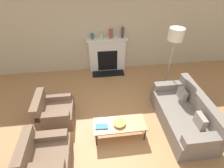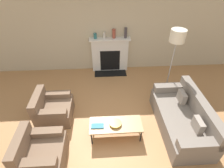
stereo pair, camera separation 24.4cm
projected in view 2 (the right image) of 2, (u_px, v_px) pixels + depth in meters
The scene contains 14 objects.
ground_plane at pixel (107, 142), 3.97m from camera, with size 18.00×18.00×0.00m, color #A87547.
wall_back at pixel (102, 29), 5.64m from camera, with size 18.00×0.06×2.90m.
fireplace at pixel (110, 55), 6.06m from camera, with size 1.35×0.59×1.20m.
couch at pixel (183, 118), 4.12m from camera, with size 0.95×1.96×0.85m.
armchair_near at pixel (40, 153), 3.45m from camera, with size 0.86×0.85×0.76m.
armchair_far at pixel (53, 109), 4.40m from camera, with size 0.86×0.85×0.76m.
coffee_table at pixel (116, 125), 3.91m from camera, with size 1.17×0.49×0.38m.
bowl at pixel (115, 123), 3.86m from camera, with size 0.27×0.27×0.06m.
book at pixel (97, 126), 3.83m from camera, with size 0.28×0.15×0.02m.
floor_lamp at pixel (177, 40), 4.30m from camera, with size 0.38×0.38×1.98m.
mantel_vase_left at pixel (95, 36), 5.62m from camera, with size 0.10×0.10×0.17m.
mantel_vase_center_left at pixel (104, 35), 5.63m from camera, with size 0.09×0.09×0.19m.
mantel_vase_center_right at pixel (114, 34), 5.61m from camera, with size 0.11×0.11×0.29m.
mantel_vase_right at pixel (126, 33), 5.62m from camera, with size 0.09×0.09×0.33m.
Camera 2 is at (-0.03, -2.37, 3.45)m, focal length 28.00 mm.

